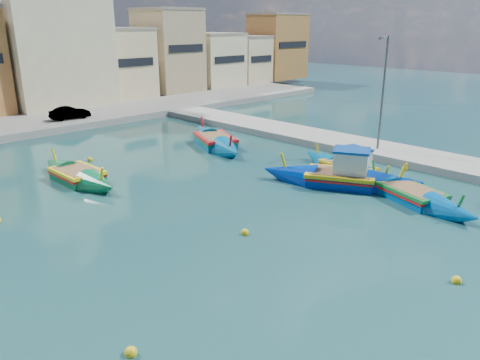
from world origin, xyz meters
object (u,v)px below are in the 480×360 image
luzzu_blue_south (411,196)px  church_block (46,27)px  luzzu_cyan_mid (215,142)px  luzzu_turquoise_cabin (349,169)px  luzzu_blue_cabin (341,179)px  luzzu_green (78,177)px  quay_street_lamp (382,93)px

luzzu_blue_south → church_block: bearing=91.3°
luzzu_cyan_mid → luzzu_blue_south: 15.64m
luzzu_turquoise_cabin → luzzu_cyan_mid: luzzu_turquoise_cabin is taller
luzzu_turquoise_cabin → luzzu_blue_cabin: size_ratio=0.92×
luzzu_cyan_mid → luzzu_green: bearing=-177.7°
luzzu_green → luzzu_blue_cabin: bearing=-47.9°
quay_street_lamp → luzzu_cyan_mid: bearing=121.4°
luzzu_cyan_mid → luzzu_blue_south: bearing=-91.7°
quay_street_lamp → luzzu_green: 20.17m
church_block → luzzu_blue_cabin: 36.65m
luzzu_blue_cabin → luzzu_green: luzzu_blue_cabin is taller
quay_street_lamp → luzzu_blue_cabin: (-7.11, -1.76, -3.94)m
quay_street_lamp → luzzu_green: bearing=151.2°
quay_street_lamp → luzzu_turquoise_cabin: size_ratio=0.94×
quay_street_lamp → luzzu_blue_cabin: size_ratio=0.86×
luzzu_turquoise_cabin → luzzu_blue_south: (-1.57, -4.75, -0.07)m
luzzu_turquoise_cabin → luzzu_blue_south: bearing=-108.3°
luzzu_turquoise_cabin → luzzu_green: bearing=139.8°
church_block → luzzu_turquoise_cabin: size_ratio=2.25×
quay_street_lamp → luzzu_cyan_mid: (-6.09, 9.96, -4.04)m
church_block → quay_street_lamp: church_block is taller
quay_street_lamp → luzzu_turquoise_cabin: (-4.99, -0.92, -4.01)m
luzzu_turquoise_cabin → luzzu_blue_south: size_ratio=1.00×
church_block → luzzu_blue_south: size_ratio=2.25×
luzzu_green → luzzu_turquoise_cabin: bearing=-40.2°
luzzu_green → quay_street_lamp: bearing=-28.8°
luzzu_turquoise_cabin → luzzu_blue_cabin: 2.28m
luzzu_blue_cabin → luzzu_cyan_mid: 11.76m
church_block → quay_street_lamp: 35.04m
church_block → luzzu_green: bearing=-111.9°
luzzu_turquoise_cabin → luzzu_green: 16.14m
luzzu_cyan_mid → luzzu_turquoise_cabin: bearing=-84.2°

